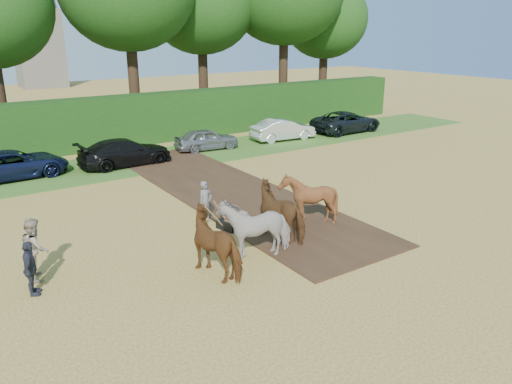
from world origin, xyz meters
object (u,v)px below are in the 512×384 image
at_px(spectator_far, 30,269).
at_px(parked_cars, 153,148).
at_px(spectator_near, 35,248).
at_px(plough_team, 268,218).

xyz_separation_m(spectator_far, parked_cars, (8.43, 11.72, -0.09)).
bearing_deg(spectator_near, spectator_far, 168.50).
bearing_deg(spectator_near, plough_team, -97.45).
height_order(spectator_far, plough_team, plough_team).
bearing_deg(plough_team, spectator_far, 173.34).
bearing_deg(spectator_far, plough_team, -78.17).
distance_m(plough_team, parked_cars, 12.63).
distance_m(spectator_near, spectator_far, 1.04).
relative_size(spectator_far, plough_team, 0.24).
height_order(spectator_near, spectator_far, spectator_near).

